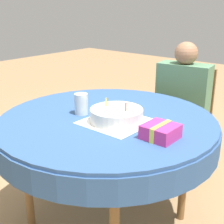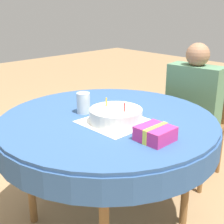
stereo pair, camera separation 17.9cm
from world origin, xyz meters
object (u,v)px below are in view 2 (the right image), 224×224
Objects in this scene: chair at (195,119)px; person at (193,101)px; drinking_glass at (83,103)px; birthday_cake at (116,115)px; gift_box at (155,134)px.

chair is 0.79× the size of person.
chair is at bearing 80.82° from drinking_glass.
birthday_cake is at bearing 7.86° from drinking_glass.
drinking_glass is 0.77× the size of gift_box.
drinking_glass is (-0.17, -1.04, 0.33)m from chair.
birthday_cake is (0.08, -1.00, 0.31)m from chair.
drinking_glass is (-0.18, -0.94, 0.15)m from person.
chair reaches higher than drinking_glass.
birthday_cake is 2.35× the size of drinking_glass.
person is 6.72× the size of gift_box.
gift_box is at bearing 0.13° from drinking_glass.
person is 3.72× the size of birthday_cake.
person is at bearing -90.00° from chair.
person is 8.72× the size of drinking_glass.
birthday_cake is at bearing -94.26° from person.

